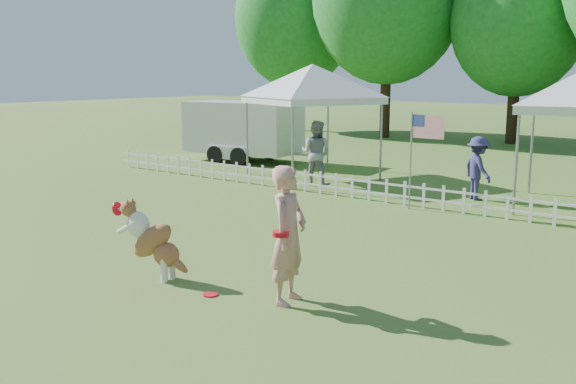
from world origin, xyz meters
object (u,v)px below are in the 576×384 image
object	(u,v)px
handler	(289,235)
frisbee_on_turf	(210,294)
dog	(153,241)
cargo_trailer	(243,131)
flag_pole	(411,161)
canopy_tent_left	(312,123)
spectator_b	(478,168)
spectator_a	(316,153)

from	to	relation	value
handler	frisbee_on_turf	distance (m)	1.51
dog	cargo_trailer	distance (m)	13.56
flag_pole	dog	bearing A→B (deg)	-93.13
canopy_tent_left	spectator_b	world-z (taller)	canopy_tent_left
dog	spectator_b	distance (m)	9.38
handler	frisbee_on_turf	size ratio (longest dim) A/B	8.56
canopy_tent_left	flag_pole	world-z (taller)	canopy_tent_left
handler	cargo_trailer	size ratio (longest dim) A/B	0.39
handler	cargo_trailer	bearing A→B (deg)	31.30
dog	flag_pole	world-z (taller)	flag_pole
frisbee_on_turf	spectator_a	size ratio (longest dim) A/B	0.12
frisbee_on_turf	flag_pole	xyz separation A→B (m)	(-0.54, 7.20, 1.13)
dog	frisbee_on_turf	bearing A→B (deg)	-15.56
frisbee_on_turf	cargo_trailer	world-z (taller)	cargo_trailer
dog	canopy_tent_left	size ratio (longest dim) A/B	0.36
handler	cargo_trailer	world-z (taller)	cargo_trailer
flag_pole	spectator_a	size ratio (longest dim) A/B	1.23
cargo_trailer	flag_pole	bearing A→B (deg)	-31.72
dog	spectator_a	distance (m)	9.00
spectator_a	flag_pole	bearing A→B (deg)	148.06
cargo_trailer	spectator_a	world-z (taller)	cargo_trailer
handler	flag_pole	xyz separation A→B (m)	(-1.61, 6.73, 0.17)
canopy_tent_left	spectator_b	bearing A→B (deg)	20.15
flag_pole	spectator_b	xyz separation A→B (m)	(0.83, 2.08, -0.34)
handler	dog	xyz separation A→B (m)	(-2.31, -0.45, -0.36)
handler	flag_pole	distance (m)	6.92
frisbee_on_turf	cargo_trailer	bearing A→B (deg)	129.85
flag_pole	cargo_trailer	bearing A→B (deg)	158.73
handler	spectator_b	world-z (taller)	handler
cargo_trailer	flag_pole	distance (m)	9.45
canopy_tent_left	handler	bearing A→B (deg)	-32.12
canopy_tent_left	cargo_trailer	size ratio (longest dim) A/B	0.67
dog	canopy_tent_left	xyz separation A→B (m)	(-3.88, 9.59, 1.08)
handler	spectator_b	bearing A→B (deg)	-7.88
canopy_tent_left	cargo_trailer	distance (m)	4.33
spectator_b	flag_pole	bearing A→B (deg)	107.29
frisbee_on_turf	spectator_a	bearing A→B (deg)	116.19
canopy_tent_left	spectator_a	world-z (taller)	canopy_tent_left
canopy_tent_left	spectator_a	size ratio (longest dim) A/B	1.82
handler	canopy_tent_left	size ratio (longest dim) A/B	0.58
cargo_trailer	flag_pole	size ratio (longest dim) A/B	2.20
handler	flag_pole	world-z (taller)	flag_pole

